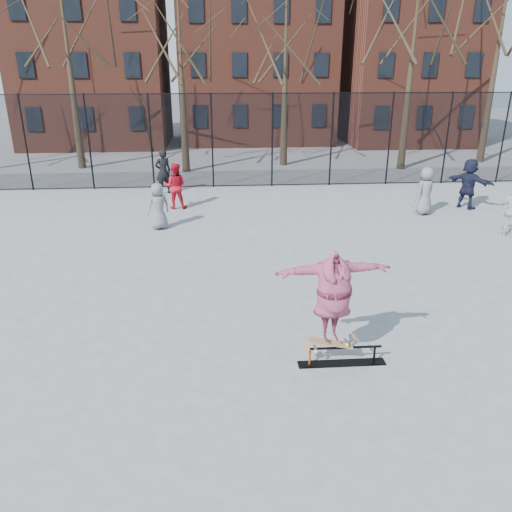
{
  "coord_description": "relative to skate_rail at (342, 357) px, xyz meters",
  "views": [
    {
      "loc": [
        -1.09,
        -8.83,
        5.22
      ],
      "look_at": [
        -0.34,
        1.5,
        1.16
      ],
      "focal_mm": 35.0,
      "sensor_mm": 36.0,
      "label": 1
    }
  ],
  "objects": [
    {
      "name": "rowhouses",
      "position": [
        -0.34,
        27.1,
        5.92
      ],
      "size": [
        29.0,
        7.0,
        13.0
      ],
      "color": "#5B291D",
      "rests_on": "ground"
    },
    {
      "name": "bystander_extra",
      "position": [
        5.19,
        9.31,
        0.72
      ],
      "size": [
        1.0,
        0.91,
        1.72
      ],
      "primitive_type": "imported",
      "rotation": [
        0.0,
        0.0,
        3.69
      ],
      "color": "slate",
      "rests_on": "ground"
    },
    {
      "name": "fence",
      "position": [
        -1.07,
        14.1,
        1.91
      ],
      "size": [
        34.03,
        0.07,
        4.0
      ],
      "color": "black",
      "rests_on": "ground"
    },
    {
      "name": "bystander_red",
      "position": [
        -3.84,
        10.78,
        0.71
      ],
      "size": [
        0.88,
        0.71,
        1.71
      ],
      "primitive_type": "imported",
      "rotation": [
        0.0,
        0.0,
        3.07
      ],
      "color": "#B30F1F",
      "rests_on": "ground"
    },
    {
      "name": "bystander_navy",
      "position": [
        7.12,
        10.0,
        0.8
      ],
      "size": [
        1.54,
        1.7,
        1.88
      ],
      "primitive_type": "imported",
      "rotation": [
        0.0,
        0.0,
        2.26
      ],
      "color": "black",
      "rests_on": "ground"
    },
    {
      "name": "skater",
      "position": [
        -0.23,
        0.0,
        1.17
      ],
      "size": [
        2.12,
        0.76,
        1.69
      ],
      "primitive_type": "imported",
      "rotation": [
        0.0,
        0.0,
        0.1
      ],
      "color": "#593584",
      "rests_on": "skateboard"
    },
    {
      "name": "skateboard",
      "position": [
        -0.23,
        0.0,
        0.27
      ],
      "size": [
        0.89,
        0.21,
        0.11
      ],
      "primitive_type": null,
      "color": "#A16A40",
      "rests_on": "skate_rail"
    },
    {
      "name": "bystander_black",
      "position": [
        -4.52,
        13.1,
        0.78
      ],
      "size": [
        0.79,
        0.66,
        1.84
      ],
      "primitive_type": "imported",
      "rotation": [
        0.0,
        0.0,
        3.53
      ],
      "color": "black",
      "rests_on": "ground"
    },
    {
      "name": "ground",
      "position": [
        -1.06,
        1.1,
        -0.14
      ],
      "size": [
        100.0,
        100.0,
        0.0
      ],
      "primitive_type": "plane",
      "color": "slate"
    },
    {
      "name": "skate_rail",
      "position": [
        0.0,
        0.0,
        0.0
      ],
      "size": [
        1.63,
        0.25,
        0.36
      ],
      "color": "black",
      "rests_on": "ground"
    },
    {
      "name": "bystander_grey",
      "position": [
        -4.21,
        8.3,
        0.63
      ],
      "size": [
        0.9,
        0.79,
        1.54
      ],
      "primitive_type": "imported",
      "rotation": [
        0.0,
        0.0,
        3.63
      ],
      "color": "slate",
      "rests_on": "ground"
    },
    {
      "name": "tree_row",
      "position": [
        -1.31,
        18.25,
        7.21
      ],
      "size": [
        33.66,
        7.46,
        10.67
      ],
      "color": "black",
      "rests_on": "ground"
    }
  ]
}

